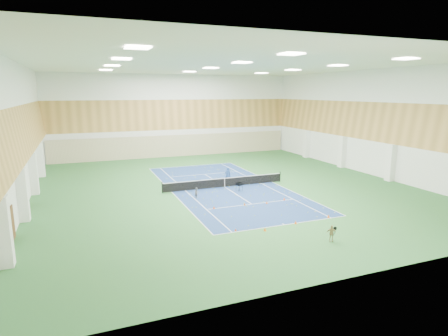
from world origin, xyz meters
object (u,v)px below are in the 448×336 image
at_px(tennis_net, 225,182).
at_px(ball_cart, 239,187).
at_px(child_court, 197,193).
at_px(child_apron, 331,233).
at_px(coach, 228,175).

height_order(tennis_net, ball_cart, tennis_net).
xyz_separation_m(child_court, child_apron, (5.08, -12.80, 0.06)).
relative_size(tennis_net, child_apron, 11.60).
xyz_separation_m(coach, child_apron, (0.30, -17.16, -0.29)).
relative_size(tennis_net, coach, 7.61).
height_order(child_court, child_apron, child_apron).
bearing_deg(tennis_net, child_apron, -85.43).
bearing_deg(coach, child_court, 55.73).
bearing_deg(child_court, tennis_net, 13.55).
bearing_deg(child_apron, ball_cart, 116.50).
bearing_deg(tennis_net, ball_cart, -70.97).
distance_m(child_court, child_apron, 13.77).
relative_size(coach, child_court, 1.70).
relative_size(child_apron, ball_cart, 1.25).
bearing_deg(tennis_net, coach, 58.12).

